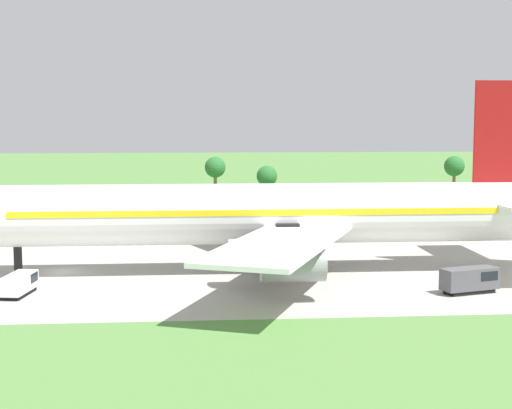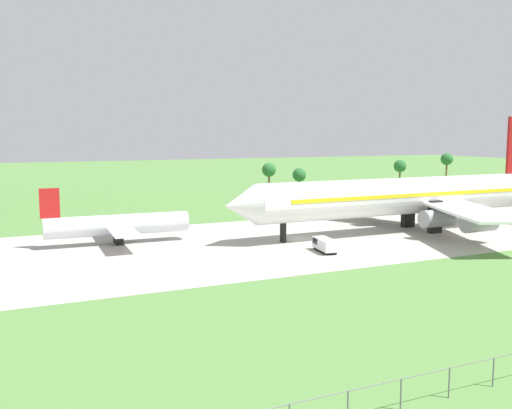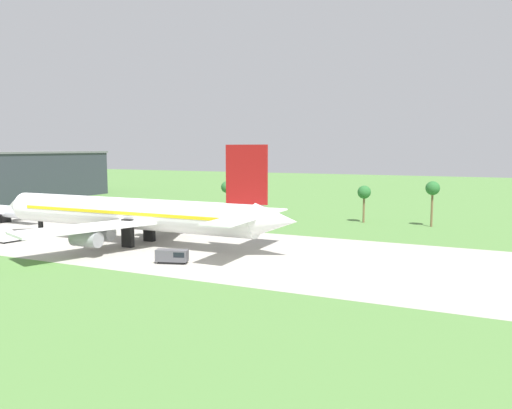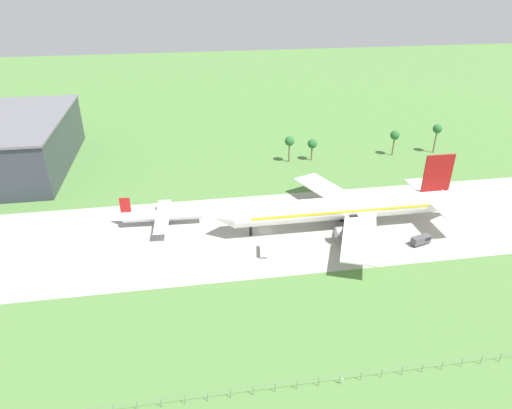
# 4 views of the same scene
# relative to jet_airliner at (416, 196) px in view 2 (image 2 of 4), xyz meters

# --- Properties ---
(ground_plane) EXTENTS (600.00, 600.00, 0.00)m
(ground_plane) POSITION_rel_jet_airliner_xyz_m (-22.80, 1.72, -6.37)
(ground_plane) COLOR #517F3D
(taxiway_strip) EXTENTS (320.00, 44.00, 0.02)m
(taxiway_strip) POSITION_rel_jet_airliner_xyz_m (-22.80, 1.72, -6.36)
(taxiway_strip) COLOR #A8A399
(taxiway_strip) RESTS_ON ground_plane
(jet_airliner) EXTENTS (73.90, 53.59, 20.82)m
(jet_airliner) POSITION_rel_jet_airliner_xyz_m (0.00, 0.00, 0.00)
(jet_airliner) COLOR white
(jet_airliner) RESTS_ON ground_plane
(regional_aircraft) EXTENTS (22.84, 20.35, 9.29)m
(regional_aircraft) POSITION_rel_jet_airliner_xyz_m (-51.75, 9.90, -3.31)
(regional_aircraft) COLOR silver
(regional_aircraft) RESTS_ON ground_plane
(fuel_truck) EXTENTS (2.82, 5.65, 2.00)m
(fuel_truck) POSITION_rel_jet_airliner_xyz_m (-25.09, -9.24, -5.27)
(fuel_truck) COLOR black
(fuel_truck) RESTS_ON ground_plane
(palm_tree_row) EXTENTS (63.29, 3.60, 11.80)m
(palm_tree_row) POSITION_rel_jet_airliner_xyz_m (23.16, 50.69, 1.78)
(palm_tree_row) COLOR brown
(palm_tree_row) RESTS_ON ground_plane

